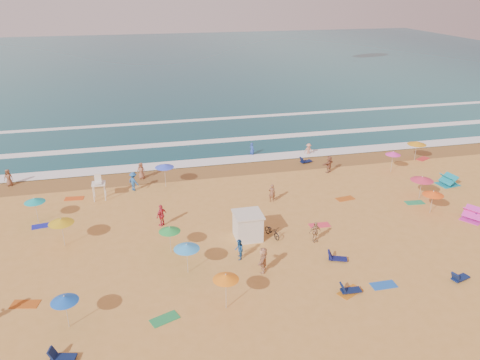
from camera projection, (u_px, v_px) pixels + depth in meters
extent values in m
plane|color=gold|center=(222.00, 228.00, 38.08)|extent=(220.00, 220.00, 0.00)
cube|color=#0C4756|center=(155.00, 64.00, 113.29)|extent=(220.00, 140.00, 0.18)
plane|color=olive|center=(199.00, 172.00, 49.27)|extent=(220.00, 220.00, 0.00)
cube|color=white|center=(195.00, 163.00, 51.47)|extent=(200.00, 2.20, 0.05)
cube|color=white|center=(187.00, 143.00, 57.74)|extent=(200.00, 1.60, 0.05)
cube|color=white|center=(179.00, 121.00, 66.69)|extent=(200.00, 1.20, 0.05)
cube|color=silver|center=(248.00, 226.00, 36.31)|extent=(2.00, 2.00, 2.00)
cube|color=silver|center=(248.00, 214.00, 35.89)|extent=(2.20, 2.20, 0.12)
imported|color=black|center=(272.00, 231.00, 36.64)|extent=(1.23, 1.94, 0.96)
cone|color=#F135B0|center=(393.00, 153.00, 48.48)|extent=(1.56, 1.56, 0.35)
cone|color=#36A2F6|center=(187.00, 247.00, 31.53)|extent=(1.76, 1.76, 0.35)
cone|color=orange|center=(226.00, 277.00, 27.91)|extent=(1.59, 1.59, 0.35)
cone|color=#3855FF|center=(164.00, 166.00, 44.85)|extent=(1.82, 1.82, 0.35)
cone|color=orange|center=(417.00, 143.00, 51.68)|extent=(2.04, 2.04, 0.35)
cone|color=green|center=(169.00, 229.00, 33.94)|extent=(1.58, 1.58, 0.35)
cone|color=gold|center=(61.00, 221.00, 34.76)|extent=(1.88, 1.88, 0.35)
cone|color=#DD3154|center=(422.00, 179.00, 42.51)|extent=(2.06, 2.06, 0.35)
cone|color=#15A8AC|center=(34.00, 200.00, 38.20)|extent=(1.67, 1.67, 0.35)
cone|color=#FE5815|center=(433.00, 193.00, 39.85)|extent=(1.78, 1.78, 0.35)
cone|color=blue|center=(64.00, 299.00, 26.47)|extent=(1.58, 1.58, 0.35)
cube|color=#0D1A45|center=(64.00, 357.00, 24.80)|extent=(1.40, 0.85, 0.34)
cube|color=#101552|center=(338.00, 258.00, 33.62)|extent=(1.41, 0.99, 0.34)
cube|color=#0D1A44|center=(351.00, 290.00, 30.17)|extent=(1.33, 0.64, 0.34)
cube|color=#0F1D4D|center=(460.00, 278.00, 31.43)|extent=(1.40, 0.89, 0.34)
cube|color=#0D1744|center=(306.00, 161.00, 51.72)|extent=(1.39, 0.83, 0.34)
cube|color=#B45116|center=(25.00, 304.00, 29.13)|extent=(1.85, 1.22, 0.03)
cube|color=#1C20B3|center=(43.00, 226.00, 38.44)|extent=(1.81, 1.11, 0.03)
cube|color=#238C4A|center=(165.00, 319.00, 27.85)|extent=(1.90, 1.42, 0.03)
cube|color=#D84D18|center=(74.00, 198.00, 43.26)|extent=(1.78, 1.02, 0.03)
cube|color=#EC374E|center=(320.00, 225.00, 38.52)|extent=(1.73, 0.92, 0.03)
cube|color=#BA5517|center=(345.00, 199.00, 43.22)|extent=(1.80, 1.09, 0.03)
cube|color=blue|center=(384.00, 285.00, 30.94)|extent=(1.71, 0.87, 0.03)
cube|color=#269B61|center=(415.00, 203.00, 42.45)|extent=(1.78, 1.02, 0.03)
cube|color=#C66C16|center=(350.00, 292.00, 30.27)|extent=(1.90, 1.51, 0.03)
cube|color=red|center=(423.00, 159.00, 52.90)|extent=(1.91, 1.54, 0.03)
imported|color=#D4354D|center=(161.00, 215.00, 38.17)|extent=(1.12, 1.09, 1.88)
imported|color=tan|center=(315.00, 232.00, 35.83)|extent=(1.03, 0.55, 1.67)
imported|color=brown|center=(8.00, 178.00, 45.67)|extent=(0.90, 0.64, 1.71)
imported|color=tan|center=(309.00, 150.00, 53.85)|extent=(1.10, 0.69, 1.64)
imported|color=#245DA9|center=(134.00, 181.00, 44.63)|extent=(1.31, 1.36, 1.86)
imported|color=#955E44|center=(141.00, 171.00, 47.30)|extent=(0.98, 0.80, 1.72)
imported|color=tan|center=(263.00, 260.00, 32.09)|extent=(1.19, 1.80, 1.86)
imported|color=#225BA1|center=(239.00, 250.00, 33.58)|extent=(0.74, 0.87, 1.56)
imported|color=#2445AB|center=(252.00, 150.00, 53.71)|extent=(0.69, 0.78, 1.80)
imported|color=brown|center=(272.00, 193.00, 42.40)|extent=(0.70, 0.55, 1.68)
imported|color=#9C6048|center=(329.00, 164.00, 48.88)|extent=(1.70, 1.30, 1.79)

